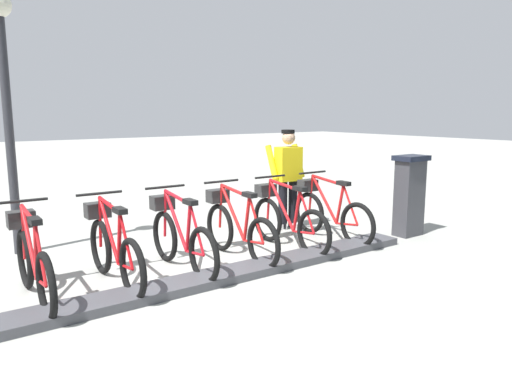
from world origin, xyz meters
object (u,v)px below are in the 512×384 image
Objects in this scene: bike_docked_4 at (113,248)px; bike_docked_5 at (33,261)px; bike_docked_0 at (329,212)px; worker_near_rack at (288,175)px; bike_docked_3 at (180,236)px; payment_kiosk at (409,194)px; bike_docked_1 at (286,219)px; lamp_post at (5,84)px; bike_docked_2 at (237,227)px.

bike_docked_4 is 1.00× the size of bike_docked_5.
worker_near_rack is (0.89, 0.09, 0.48)m from bike_docked_0.
bike_docked_0 is 1.00× the size of bike_docked_3.
bike_docked_5 is at bearing 83.99° from payment_kiosk.
bike_docked_1 is 1.04× the size of worker_near_rack.
payment_kiosk is at bearing -138.81° from worker_near_rack.
worker_near_rack is at bearing -40.31° from bike_docked_1.
payment_kiosk is 4.62m from bike_docked_4.
lamp_post is at bearing 18.81° from bike_docked_4.
bike_docked_5 is (0.00, 3.39, 0.00)m from bike_docked_1.
bike_docked_0 is at bearing -90.00° from bike_docked_1.
worker_near_rack reaches higher than bike_docked_2.
bike_docked_2 is 1.69m from bike_docked_4.
bike_docked_1 is 2.54m from bike_docked_4.
payment_kiosk is 3.78m from bike_docked_3.
lamp_post reaches higher than worker_near_rack.
bike_docked_1 is 0.50× the size of lamp_post.
bike_docked_4 is at bearing 90.00° from bike_docked_2.
bike_docked_5 is at bearing 90.00° from bike_docked_4.
payment_kiosk is 0.77× the size of worker_near_rack.
worker_near_rack is (0.89, -3.30, 0.48)m from bike_docked_4.
bike_docked_2 and bike_docked_4 have the same top height.
bike_docked_4 and bike_docked_5 have the same top height.
bike_docked_0 and bike_docked_4 have the same top height.
bike_docked_1 is 1.69m from bike_docked_3.
bike_docked_0 is 0.50× the size of lamp_post.
bike_docked_1 is at bearing 139.69° from worker_near_rack.
bike_docked_3 is 1.69m from bike_docked_5.
bike_docked_2 is 0.50× the size of lamp_post.
bike_docked_2 is 1.00× the size of bike_docked_5.
bike_docked_0 and bike_docked_5 have the same top height.
bike_docked_0 and bike_docked_2 have the same top height.
bike_docked_4 is (0.57, 4.58, -0.24)m from payment_kiosk.
bike_docked_2 is at bearing -90.00° from bike_docked_5.
payment_kiosk is at bearing -101.20° from bike_docked_2.
bike_docked_2 is 3.60m from lamp_post.
bike_docked_2 is (0.00, 1.69, 0.00)m from bike_docked_0.
bike_docked_5 is (0.00, 0.85, 0.00)m from bike_docked_4.
bike_docked_3 is 1.00× the size of bike_docked_4.
lamp_post is at bearing 64.23° from payment_kiosk.
worker_near_rack reaches higher than bike_docked_4.
worker_near_rack reaches higher than payment_kiosk.
bike_docked_3 and bike_docked_5 have the same top height.
lamp_post is at bearing -5.21° from bike_docked_5.
lamp_post is at bearing 37.68° from bike_docked_3.
bike_docked_1 and bike_docked_3 have the same top height.
bike_docked_0 is 4.24m from bike_docked_5.
lamp_post is (1.96, 3.21, 1.89)m from bike_docked_1.
lamp_post reaches higher than bike_docked_5.
payment_kiosk is 0.74× the size of bike_docked_0.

